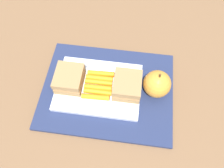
{
  "coord_description": "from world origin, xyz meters",
  "views": [
    {
      "loc": [
        0.05,
        -0.29,
        0.57
      ],
      "look_at": [
        0.01,
        0.0,
        0.04
      ],
      "focal_mm": 36.35,
      "sensor_mm": 36.0,
      "label": 1
    }
  ],
  "objects_px": {
    "apple": "(157,84)",
    "carrot_sticks_bundle": "(98,85)",
    "food_tray": "(99,87)",
    "sandwich_half_right": "(127,85)",
    "sandwich_half_left": "(69,79)"
  },
  "relations": [
    {
      "from": "apple",
      "to": "carrot_sticks_bundle",
      "type": "bearing_deg",
      "value": -175.09
    },
    {
      "from": "food_tray",
      "to": "sandwich_half_right",
      "type": "xyz_separation_m",
      "value": [
        0.08,
        0.0,
        0.03
      ]
    },
    {
      "from": "food_tray",
      "to": "sandwich_half_right",
      "type": "relative_size",
      "value": 2.88
    },
    {
      "from": "sandwich_half_left",
      "to": "carrot_sticks_bundle",
      "type": "height_order",
      "value": "sandwich_half_left"
    },
    {
      "from": "apple",
      "to": "sandwich_half_right",
      "type": "bearing_deg",
      "value": -170.39
    },
    {
      "from": "sandwich_half_right",
      "to": "carrot_sticks_bundle",
      "type": "height_order",
      "value": "sandwich_half_right"
    },
    {
      "from": "carrot_sticks_bundle",
      "to": "food_tray",
      "type": "bearing_deg",
      "value": 153.41
    },
    {
      "from": "sandwich_half_left",
      "to": "sandwich_half_right",
      "type": "bearing_deg",
      "value": 0.0
    },
    {
      "from": "food_tray",
      "to": "sandwich_half_right",
      "type": "distance_m",
      "value": 0.08
    },
    {
      "from": "food_tray",
      "to": "sandwich_half_left",
      "type": "distance_m",
      "value": 0.08
    },
    {
      "from": "food_tray",
      "to": "carrot_sticks_bundle",
      "type": "height_order",
      "value": "carrot_sticks_bundle"
    },
    {
      "from": "apple",
      "to": "sandwich_half_left",
      "type": "bearing_deg",
      "value": -176.8
    },
    {
      "from": "sandwich_half_left",
      "to": "carrot_sticks_bundle",
      "type": "relative_size",
      "value": 0.91
    },
    {
      "from": "sandwich_half_left",
      "to": "carrot_sticks_bundle",
      "type": "xyz_separation_m",
      "value": [
        0.08,
        -0.0,
        -0.02
      ]
    },
    {
      "from": "sandwich_half_left",
      "to": "sandwich_half_right",
      "type": "relative_size",
      "value": 1.0
    }
  ]
}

